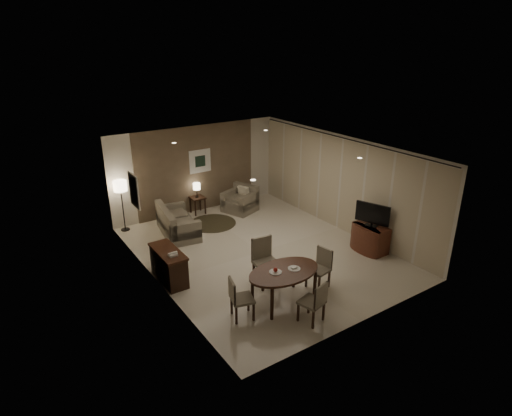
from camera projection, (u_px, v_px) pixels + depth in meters
room_shell at (252, 198)px, 10.83m from camera, size 5.50×7.00×2.70m
taupe_accent at (197, 169)px, 13.21m from camera, size 3.96×0.03×2.70m
curtain_wall at (340, 185)px, 11.91m from camera, size 0.08×6.70×2.58m
curtain_rod at (343, 138)px, 11.42m from camera, size 0.03×6.80×0.03m
art_back_frame at (200, 161)px, 13.15m from camera, size 0.72×0.03×0.72m
art_back_canvas at (200, 161)px, 13.14m from camera, size 0.34×0.01×0.34m
art_left_frame at (134, 191)px, 9.86m from camera, size 0.03×0.60×0.80m
art_left_canvas at (135, 191)px, 9.87m from camera, size 0.01×0.46×0.64m
downlight_nl at (253, 180)px, 7.91m from camera, size 0.10×0.10×0.01m
downlight_nr at (360, 158)px, 9.36m from camera, size 0.10×0.10×0.01m
downlight_fl at (174, 143)px, 10.69m from camera, size 0.10×0.10×0.01m
downlight_fr at (266, 130)px, 12.14m from camera, size 0.10×0.10×0.01m
console_desk at (169, 266)px, 9.60m from camera, size 0.48×1.20×0.75m
telephone at (173, 254)px, 9.21m from camera, size 0.20×0.14×0.09m
tv_cabinet at (370, 238)px, 10.97m from camera, size 0.48×0.90×0.70m
flat_tv at (372, 214)px, 10.71m from camera, size 0.36×0.85×0.60m
dining_table at (284, 287)px, 8.80m from camera, size 1.58×0.99×0.74m
chair_near at (311, 301)px, 8.19m from camera, size 0.52×0.52×0.88m
chair_far at (267, 263)px, 9.40m from camera, size 0.56×0.56×1.06m
chair_left at (242, 298)px, 8.29m from camera, size 0.52×0.52×0.87m
chair_right at (318, 269)px, 9.31m from camera, size 0.50×0.50×0.88m
plate_a at (275, 272)px, 8.60m from camera, size 0.26×0.26×0.02m
plate_b at (294, 269)px, 8.73m from camera, size 0.26×0.26×0.02m
fruit_apple at (275, 270)px, 8.58m from camera, size 0.09×0.09×0.09m
napkin at (294, 268)px, 8.72m from camera, size 0.12×0.08×0.03m
round_rug at (213, 223)px, 12.70m from camera, size 1.38×1.38×0.01m
sofa at (178, 221)px, 11.90m from camera, size 1.80×1.09×0.80m
armchair at (240, 199)px, 13.46m from camera, size 1.12×1.15×0.81m
side_table at (198, 205)px, 13.34m from camera, size 0.42×0.42×0.54m
table_lamp at (197, 189)px, 13.16m from camera, size 0.22×0.22×0.50m
floor_lamp at (123, 206)px, 12.00m from camera, size 0.37×0.37×1.48m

